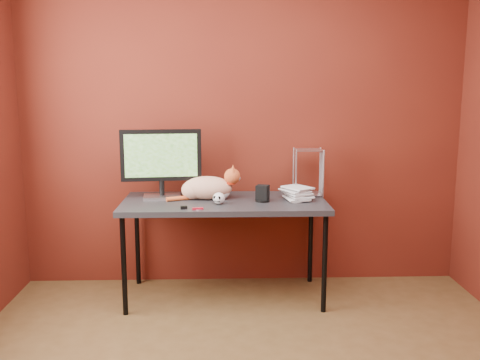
{
  "coord_description": "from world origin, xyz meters",
  "views": [
    {
      "loc": [
        -0.16,
        -2.49,
        1.59
      ],
      "look_at": [
        -0.04,
        1.15,
        0.94
      ],
      "focal_mm": 40.0,
      "sensor_mm": 36.0,
      "label": 1
    }
  ],
  "objects_px": {
    "skull_mug": "(219,198)",
    "book_stack": "(289,128)",
    "monitor": "(161,160)",
    "speaker": "(263,194)",
    "desk": "(224,207)",
    "cat": "(208,187)"
  },
  "relations": [
    {
      "from": "skull_mug",
      "to": "book_stack",
      "type": "bearing_deg",
      "value": 35.37
    },
    {
      "from": "monitor",
      "to": "speaker",
      "type": "bearing_deg",
      "value": -17.13
    },
    {
      "from": "monitor",
      "to": "speaker",
      "type": "xyz_separation_m",
      "value": [
        0.75,
        -0.15,
        -0.23
      ]
    },
    {
      "from": "desk",
      "to": "monitor",
      "type": "xyz_separation_m",
      "value": [
        -0.47,
        0.11,
        0.34
      ]
    },
    {
      "from": "skull_mug",
      "to": "speaker",
      "type": "relative_size",
      "value": 0.77
    },
    {
      "from": "desk",
      "to": "monitor",
      "type": "distance_m",
      "value": 0.59
    },
    {
      "from": "desk",
      "to": "cat",
      "type": "bearing_deg",
      "value": 155.9
    },
    {
      "from": "desk",
      "to": "monitor",
      "type": "bearing_deg",
      "value": 167.32
    },
    {
      "from": "desk",
      "to": "skull_mug",
      "type": "bearing_deg",
      "value": -107.97
    },
    {
      "from": "cat",
      "to": "skull_mug",
      "type": "bearing_deg",
      "value": -61.92
    },
    {
      "from": "cat",
      "to": "skull_mug",
      "type": "distance_m",
      "value": 0.2
    },
    {
      "from": "desk",
      "to": "speaker",
      "type": "height_order",
      "value": "speaker"
    },
    {
      "from": "cat",
      "to": "speaker",
      "type": "distance_m",
      "value": 0.41
    },
    {
      "from": "skull_mug",
      "to": "book_stack",
      "type": "distance_m",
      "value": 0.72
    },
    {
      "from": "desk",
      "to": "skull_mug",
      "type": "xyz_separation_m",
      "value": [
        -0.04,
        -0.12,
        0.09
      ]
    },
    {
      "from": "monitor",
      "to": "skull_mug",
      "type": "height_order",
      "value": "monitor"
    },
    {
      "from": "monitor",
      "to": "cat",
      "type": "height_order",
      "value": "monitor"
    },
    {
      "from": "speaker",
      "to": "book_stack",
      "type": "bearing_deg",
      "value": 34.15
    },
    {
      "from": "skull_mug",
      "to": "cat",
      "type": "bearing_deg",
      "value": 137.01
    },
    {
      "from": "book_stack",
      "to": "desk",
      "type": "bearing_deg",
      "value": 179.99
    },
    {
      "from": "desk",
      "to": "book_stack",
      "type": "distance_m",
      "value": 0.75
    },
    {
      "from": "monitor",
      "to": "speaker",
      "type": "height_order",
      "value": "monitor"
    }
  ]
}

